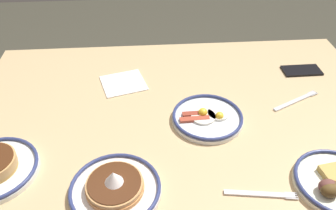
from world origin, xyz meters
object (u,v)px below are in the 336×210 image
Objects in this scene: plate_near_main at (207,117)px; fork_far at (296,101)px; plate_far_side at (336,183)px; plate_far_companion at (115,188)px; cell_phone at (302,70)px; paper_napkin at (123,83)px; fork_near at (261,194)px.

plate_near_main reaches higher than fork_far.
plate_far_side is at bearing 135.25° from plate_near_main.
plate_far_companion reaches higher than fork_far.
cell_phone is at bearing -102.90° from plate_far_side.
plate_far_side is (-0.28, 0.28, 0.00)m from plate_near_main.
plate_far_companion is at bearing 36.01° from cell_phone.
fork_far is (-0.59, 0.15, 0.00)m from paper_napkin.
fork_far is (-0.59, -0.33, -0.02)m from plate_far_companion.
fork_far is at bearing -95.32° from plate_far_side.
cell_phone is at bearing -116.34° from fork_far.
fork_near is (-0.36, 0.52, 0.00)m from paper_napkin.
paper_napkin is (0.68, 0.03, -0.00)m from cell_phone.
fork_far is at bearing 165.61° from paper_napkin.
plate_near_main is 0.40m from plate_far_side.
fork_far reaches higher than paper_napkin.
paper_napkin is at bearing -42.44° from plate_far_side.
plate_far_companion is 0.86m from cell_phone.
plate_far_companion is at bearing 43.05° from plate_near_main.
fork_near and fork_far have the same top height.
cell_phone reaches higher than paper_napkin.
paper_napkin is at bearing -39.82° from plate_near_main.
fork_near is at bearing 106.58° from plate_near_main.
plate_near_main is 0.48m from cell_phone.
fork_near is (0.20, 0.01, -0.01)m from plate_far_side.
plate_far_companion reaches higher than fork_near.
fork_far is (-0.03, -0.36, -0.01)m from plate_far_side.
plate_far_side reaches higher than plate_near_main.
fork_far is (-0.23, -0.37, -0.00)m from fork_near.
fork_near is at bearing 58.86° from cell_phone.
plate_far_companion is 1.55× the size of paper_napkin.
paper_napkin is 0.61m from fork_far.
plate_far_companion is 0.68m from fork_far.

